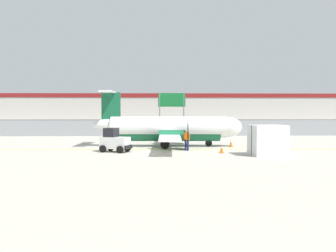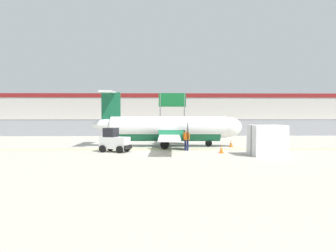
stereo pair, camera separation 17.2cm
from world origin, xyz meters
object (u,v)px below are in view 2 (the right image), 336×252
(parked_car_4, at_px, (212,124))
(parked_car_3, at_px, (175,125))
(parked_car_1, at_px, (109,124))
(parked_car_5, at_px, (253,127))
(ground_crew_worker, at_px, (186,139))
(parked_car_0, at_px, (75,125))
(traffic_cone_near_left, at_px, (231,143))
(baggage_tug, at_px, (114,141))
(highway_sign, at_px, (172,103))
(traffic_cone_near_right, at_px, (221,149))
(parked_car_2, at_px, (145,124))
(cargo_container, at_px, (267,140))
(commuter_airplane, at_px, (171,129))

(parked_car_4, bearing_deg, parked_car_3, 6.19)
(parked_car_1, relative_size, parked_car_5, 1.02)
(ground_crew_worker, xyz_separation_m, parked_car_1, (-10.15, 31.05, -0.06))
(parked_car_0, distance_m, parked_car_3, 15.72)
(traffic_cone_near_left, distance_m, parked_car_5, 21.37)
(parked_car_0, xyz_separation_m, parked_car_4, (21.76, 2.38, 0.00))
(baggage_tug, bearing_deg, highway_sign, 97.96)
(traffic_cone_near_left, relative_size, traffic_cone_near_right, 1.00)
(parked_car_2, bearing_deg, traffic_cone_near_right, 98.30)
(ground_crew_worker, xyz_separation_m, parked_car_4, (6.61, 30.68, -0.06))
(highway_sign, bearing_deg, parked_car_0, 148.61)
(ground_crew_worker, relative_size, parked_car_0, 0.40)
(parked_car_2, bearing_deg, parked_car_0, 13.14)
(traffic_cone_near_right, height_order, parked_car_5, parked_car_5)
(parked_car_0, height_order, highway_sign, highway_sign)
(cargo_container, bearing_deg, traffic_cone_near_left, 97.06)
(parked_car_2, bearing_deg, cargo_container, 102.51)
(cargo_container, xyz_separation_m, parked_car_3, (-5.04, 32.94, -0.21))
(baggage_tug, bearing_deg, traffic_cone_near_left, 43.06)
(parked_car_0, xyz_separation_m, parked_car_5, (26.52, -5.40, 0.00))
(baggage_tug, distance_m, parked_car_3, 31.01)
(parked_car_0, height_order, parked_car_4, same)
(commuter_airplane, xyz_separation_m, ground_crew_worker, (1.13, -3.35, -0.65))
(baggage_tug, height_order, parked_car_5, baggage_tug)
(parked_car_2, xyz_separation_m, highway_sign, (3.96, -12.22, 3.24))
(parked_car_2, height_order, parked_car_4, same)
(baggage_tug, xyz_separation_m, parked_car_1, (-4.43, 31.91, 0.04))
(cargo_container, height_order, parked_car_2, cargo_container)
(parked_car_2, bearing_deg, commuter_airplane, 93.15)
(baggage_tug, height_order, traffic_cone_near_left, baggage_tug)
(cargo_container, xyz_separation_m, parked_car_4, (1.04, 34.10, -0.21))
(parked_car_4, relative_size, parked_car_5, 1.02)
(parked_car_4, xyz_separation_m, parked_car_5, (4.76, -7.78, 0.00))
(ground_crew_worker, bearing_deg, baggage_tug, -55.29)
(parked_car_1, distance_m, highway_sign, 15.65)
(ground_crew_worker, distance_m, traffic_cone_near_right, 3.18)
(cargo_container, height_order, parked_car_4, cargo_container)
(parked_car_1, bearing_deg, traffic_cone_near_left, -68.29)
(parked_car_1, distance_m, parked_car_3, 10.79)
(parked_car_1, bearing_deg, parked_car_4, -6.44)
(parked_car_2, relative_size, parked_car_5, 1.01)
(traffic_cone_near_right, distance_m, parked_car_4, 32.76)
(baggage_tug, distance_m, parked_car_2, 32.38)
(baggage_tug, bearing_deg, parked_car_2, 110.39)
(commuter_airplane, bearing_deg, ground_crew_worker, -69.39)
(parked_car_4, distance_m, parked_car_5, 9.13)
(commuter_airplane, distance_m, highway_sign, 16.14)
(ground_crew_worker, bearing_deg, traffic_cone_near_right, 80.28)
(ground_crew_worker, bearing_deg, cargo_container, 84.58)
(ground_crew_worker, relative_size, parked_car_1, 0.39)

